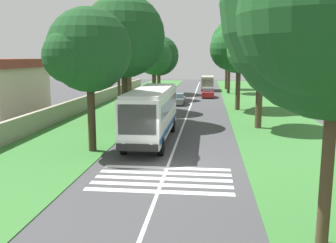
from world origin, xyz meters
TOP-DOWN VIEW (x-y plane):
  - ground at (0.00, 0.00)m, footprint 160.00×160.00m
  - grass_verge_left at (15.00, 8.20)m, footprint 120.00×8.00m
  - grass_verge_right at (15.00, -8.20)m, footprint 120.00×8.00m
  - centre_line at (15.00, 0.00)m, footprint 110.00×0.16m
  - coach_bus at (6.68, 1.80)m, footprint 11.16×2.62m
  - zebra_crossing at (-1.61, 0.00)m, footprint 4.05×6.80m
  - trailing_car_0 at (27.40, 1.76)m, footprint 4.30×1.78m
  - trailing_car_1 at (36.12, -2.08)m, footprint 4.30×1.78m
  - trailing_minibus_0 at (47.53, -1.95)m, footprint 6.00×2.14m
  - roadside_tree_left_0 at (40.15, 5.97)m, footprint 8.17×6.45m
  - roadside_tree_left_1 at (32.24, 5.56)m, footprint 6.08×5.05m
  - roadside_tree_left_2 at (20.58, 6.54)m, footprint 7.50×6.26m
  - roadside_tree_left_3 at (12.94, 5.42)m, footprint 8.48×7.13m
  - roadside_tree_left_4 at (3.36, 5.22)m, footprint 6.03×5.14m
  - roadside_tree_right_0 at (12.22, -6.14)m, footprint 6.63×5.54m
  - roadside_tree_right_1 at (-7.53, -5.68)m, footprint 7.79×6.81m
  - roadside_tree_right_2 at (50.38, -5.20)m, footprint 5.20×4.44m
  - roadside_tree_right_3 at (42.57, -5.24)m, footprint 5.55×4.61m
  - roadside_tree_right_4 at (23.13, -5.20)m, footprint 7.83×6.34m
  - utility_pole at (11.81, 5.38)m, footprint 0.24×1.40m
  - roadside_wall at (20.00, 11.60)m, footprint 70.00×0.40m

SIDE VIEW (x-z plane):
  - ground at x=0.00m, z-range 0.00..0.00m
  - zebra_crossing at x=-1.61m, z-range 0.00..0.01m
  - centre_line at x=15.00m, z-range 0.00..0.01m
  - grass_verge_left at x=15.00m, z-range 0.00..0.04m
  - grass_verge_right at x=15.00m, z-range 0.00..0.04m
  - trailing_car_0 at x=27.40m, z-range -0.05..1.38m
  - trailing_car_1 at x=36.12m, z-range -0.05..1.38m
  - roadside_wall at x=20.00m, z-range 0.04..1.59m
  - trailing_minibus_0 at x=47.53m, z-range 0.28..2.81m
  - coach_bus at x=6.68m, z-range 0.28..4.01m
  - utility_pole at x=11.81m, z-range 0.18..8.02m
  - roadside_tree_left_1 at x=32.24m, z-range 1.58..9.98m
  - roadside_tree_left_0 at x=40.15m, z-range 1.27..10.48m
  - roadside_tree_left_4 at x=3.36m, z-range 1.76..10.63m
  - roadside_tree_right_0 at x=12.22m, z-range 1.90..11.42m
  - roadside_tree_right_2 at x=50.38m, z-range 2.25..11.38m
  - roadside_tree_right_4 at x=23.13m, z-range 1.86..12.15m
  - roadside_tree_left_2 at x=20.58m, z-range 1.91..12.28m
  - roadside_tree_right_1 at x=-7.53m, z-range 1.89..12.71m
  - roadside_tree_left_3 at x=12.94m, z-range 1.87..13.07m
  - roadside_tree_right_3 at x=42.57m, z-range 2.55..12.52m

